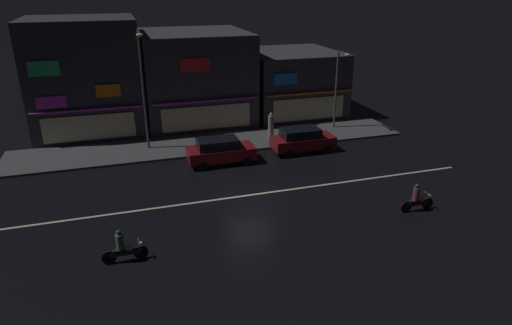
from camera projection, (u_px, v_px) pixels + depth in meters
ground_plane at (249, 195)px, 24.84m from camera, size 140.00×140.00×0.00m
lane_divider_stripe at (249, 195)px, 24.84m from camera, size 26.72×0.16×0.01m
sidewalk_far at (214, 143)px, 32.71m from camera, size 28.12×4.69×0.14m
storefront_left_block at (85, 76)px, 34.09m from camera, size 7.85×7.42×8.51m
storefront_center_block at (195, 76)px, 37.42m from camera, size 8.50×9.10×7.22m
storefront_right_block at (291, 82)px, 39.78m from camera, size 7.64×8.35×5.36m
streetlamp_west at (143, 82)px, 29.62m from camera, size 0.44×1.64×7.95m
streetlamp_mid at (338, 82)px, 34.44m from camera, size 0.44×1.64×6.03m
pedestrian_on_sidewalk at (271, 126)px, 33.24m from camera, size 0.41×0.41×1.90m
parked_car_near_kerb at (220, 151)px, 28.90m from camera, size 4.30×1.98×1.67m
parked_car_trailing at (302, 140)px, 30.89m from camera, size 4.30×1.98×1.67m
motorcycle_lead at (123, 248)px, 18.77m from camera, size 1.90×0.60×1.52m
motorcycle_following at (417, 199)px, 22.97m from camera, size 1.90×0.60×1.52m
traffic_cone at (222, 153)px, 30.09m from camera, size 0.36×0.36×0.55m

